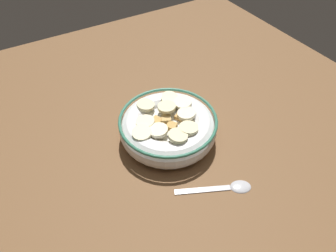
{
  "coord_description": "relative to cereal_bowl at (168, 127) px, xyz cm",
  "views": [
    {
      "loc": [
        -20.77,
        -35.2,
        44.67
      ],
      "look_at": [
        0.0,
        0.0,
        3.0
      ],
      "focal_mm": 32.23,
      "sensor_mm": 36.0,
      "label": 1
    }
  ],
  "objects": [
    {
      "name": "spoon",
      "position": [
        2.97,
        -15.77,
        -2.51
      ],
      "size": [
        12.94,
        7.3,
        0.8
      ],
      "color": "#B7B7BC",
      "rests_on": "ground_plane"
    },
    {
      "name": "cereal_bowl",
      "position": [
        0.0,
        0.0,
        0.0
      ],
      "size": [
        18.94,
        18.94,
        6.05
      ],
      "color": "white",
      "rests_on": "ground_plane"
    },
    {
      "name": "ground_plane",
      "position": [
        0.01,
        -0.02,
        -3.84
      ],
      "size": [
        102.42,
        102.42,
        2.0
      ],
      "primitive_type": "cube",
      "color": "brown"
    }
  ]
}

